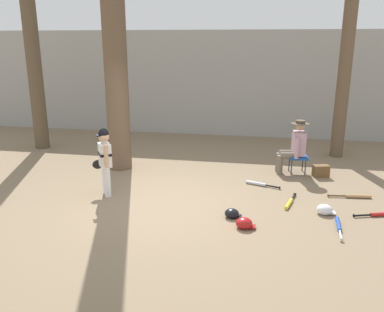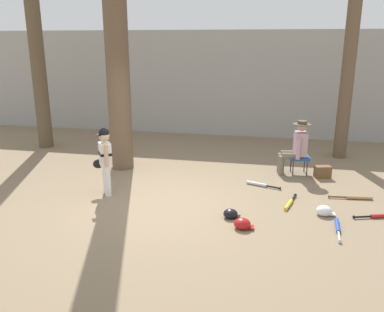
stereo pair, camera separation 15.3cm
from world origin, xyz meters
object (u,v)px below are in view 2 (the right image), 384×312
object	(u,v)px
bat_blue_youth	(338,227)
tree_behind_spectator	(349,65)
handbag_beside_stool	(323,172)
batting_helmet_black	(231,214)
seated_spectator	(296,146)
folding_stool	(299,158)
tree_near_player	(117,49)
tree_far_left	(37,51)
bat_yellow_trainer	(289,204)
bat_aluminum_silver	(259,184)
bat_red_barrel	(380,216)
batting_helmet_white	(324,211)
batting_helmet_red	(242,224)
bat_wood_tan	(356,198)
young_ballplayer	(105,157)

from	to	relation	value
bat_blue_youth	tree_behind_spectator	bearing A→B (deg)	81.97
handbag_beside_stool	batting_helmet_black	xyz separation A→B (m)	(-1.72, -2.45, -0.06)
seated_spectator	folding_stool	bearing A→B (deg)	6.89
bat_blue_youth	batting_helmet_black	xyz separation A→B (m)	(-1.70, 0.08, 0.04)
handbag_beside_stool	tree_behind_spectator	bearing A→B (deg)	71.52
tree_near_player	bat_blue_youth	bearing A→B (deg)	-27.61
tree_behind_spectator	folding_stool	bearing A→B (deg)	-124.25
tree_behind_spectator	seated_spectator	xyz separation A→B (m)	(-1.18, -1.60, -1.64)
tree_near_player	folding_stool	size ratio (longest dim) A/B	13.56
folding_stool	tree_far_left	bearing A→B (deg)	171.46
tree_behind_spectator	bat_yellow_trainer	distance (m)	4.34
bat_blue_youth	bat_aluminum_silver	xyz separation A→B (m)	(-1.30, 1.72, 0.00)
bat_red_barrel	batting_helmet_white	world-z (taller)	batting_helmet_white
seated_spectator	batting_helmet_white	size ratio (longest dim) A/B	3.77
folding_stool	handbag_beside_stool	size ratio (longest dim) A/B	1.31
tree_far_left	batting_helmet_white	size ratio (longest dim) A/B	17.96
batting_helmet_red	handbag_beside_stool	bearing A→B (deg)	61.98
bat_wood_tan	batting_helmet_white	distance (m)	1.09
tree_near_player	bat_aluminum_silver	xyz separation A→B (m)	(3.20, -0.63, -2.66)
handbag_beside_stool	bat_wood_tan	world-z (taller)	handbag_beside_stool
bat_red_barrel	bat_wood_tan	distance (m)	0.83
bat_wood_tan	batting_helmet_red	xyz separation A→B (m)	(-1.98, -1.65, 0.05)
bat_blue_youth	bat_red_barrel	world-z (taller)	same
folding_stool	bat_aluminum_silver	distance (m)	1.31
tree_near_player	batting_helmet_black	distance (m)	4.46
handbag_beside_stool	batting_helmet_red	bearing A→B (deg)	-118.02
folding_stool	bat_wood_tan	size ratio (longest dim) A/B	0.55
handbag_beside_stool	bat_aluminum_silver	xyz separation A→B (m)	(-1.31, -0.81, -0.10)
tree_far_left	bat_yellow_trainer	distance (m)	7.61
young_ballplayer	seated_spectator	bearing A→B (deg)	29.14
tree_behind_spectator	bat_yellow_trainer	size ratio (longest dim) A/B	6.90
tree_far_left	batting_helmet_red	bearing A→B (deg)	-34.53
seated_spectator	bat_blue_youth	size ratio (longest dim) A/B	1.53
seated_spectator	bat_blue_youth	world-z (taller)	seated_spectator
tree_far_left	bat_yellow_trainer	size ratio (longest dim) A/B	7.76
handbag_beside_stool	bat_blue_youth	xyz separation A→B (m)	(-0.02, -2.53, -0.10)
folding_stool	bat_red_barrel	bearing A→B (deg)	-59.73
tree_near_player	tree_behind_spectator	world-z (taller)	tree_near_player
bat_blue_youth	bat_aluminum_silver	world-z (taller)	same
batting_helmet_red	batting_helmet_black	size ratio (longest dim) A/B	1.10
tree_behind_spectator	batting_helmet_black	size ratio (longest dim) A/B	17.73
young_ballplayer	bat_aluminum_silver	size ratio (longest dim) A/B	1.86
young_ballplayer	batting_helmet_black	distance (m)	2.63
young_ballplayer	folding_stool	xyz separation A→B (m)	(3.69, 2.02, -0.38)
folding_stool	batting_helmet_red	distance (m)	3.15
tree_far_left	bat_blue_youth	distance (m)	8.56
seated_spectator	handbag_beside_stool	world-z (taller)	seated_spectator
bat_red_barrel	bat_aluminum_silver	size ratio (longest dim) A/B	1.05
bat_blue_youth	bat_wood_tan	world-z (taller)	same
tree_near_player	batting_helmet_red	world-z (taller)	tree_near_player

